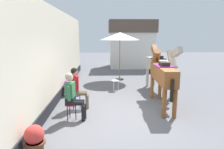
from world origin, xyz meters
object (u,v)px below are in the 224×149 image
saddled_horse_far (160,66)px  spare_stool_white (115,82)px  flower_planter_farthest (69,87)px  seated_visitor_far (77,86)px  cafe_parasol (120,36)px  saddled_horse_near (162,73)px  seated_visitor_near (72,94)px  flower_planter_nearest (35,139)px

saddled_horse_far → spare_stool_white: size_ratio=6.49×
flower_planter_farthest → seated_visitor_far: bearing=-70.2°
saddled_horse_far → cafe_parasol: (-1.52, 2.57, 1.20)m
saddled_horse_near → flower_planter_farthest: 3.79m
seated_visitor_far → saddled_horse_near: bearing=3.6°
saddled_horse_far → spare_stool_white: saddled_horse_far is taller
seated_visitor_far → cafe_parasol: cafe_parasol is taller
seated_visitor_near → spare_stool_white: seated_visitor_near is taller
flower_planter_farthest → saddled_horse_near: bearing=-22.0°
flower_planter_nearest → flower_planter_farthest: 4.25m
seated_visitor_far → flower_planter_nearest: bearing=-101.4°
saddled_horse_far → flower_planter_farthest: saddled_horse_far is taller
seated_visitor_near → saddled_horse_far: saddled_horse_far is taller
seated_visitor_far → seated_visitor_near: bearing=-90.8°
saddled_horse_near → flower_planter_farthest: bearing=158.0°
seated_visitor_near → saddled_horse_far: bearing=40.4°
saddled_horse_far → flower_planter_nearest: saddled_horse_far is taller
saddled_horse_near → flower_planter_nearest: size_ratio=4.69×
saddled_horse_far → cafe_parasol: cafe_parasol is taller
saddled_horse_near → saddled_horse_far: 1.72m
cafe_parasol → spare_stool_white: 2.97m
seated_visitor_far → spare_stool_white: seated_visitor_far is taller
saddled_horse_near → cafe_parasol: cafe_parasol is taller
cafe_parasol → spare_stool_white: (-0.36, -2.21, -1.96)m
seated_visitor_near → flower_planter_nearest: seated_visitor_near is taller
seated_visitor_far → saddled_horse_far: size_ratio=0.47×
flower_planter_nearest → spare_stool_white: 5.26m
flower_planter_farthest → cafe_parasol: bearing=51.0°
flower_planter_nearest → cafe_parasol: cafe_parasol is taller
saddled_horse_far → flower_planter_farthest: bearing=-175.8°
flower_planter_nearest → saddled_horse_far: bearing=50.0°
spare_stool_white → saddled_horse_far: bearing=-10.9°
flower_planter_nearest → saddled_horse_near: bearing=40.0°
seated_visitor_far → flower_planter_farthest: seated_visitor_far is taller
seated_visitor_near → saddled_horse_near: bearing=21.2°
cafe_parasol → saddled_horse_far: bearing=-59.4°
seated_visitor_far → saddled_horse_far: 3.78m
seated_visitor_near → saddled_horse_far: size_ratio=0.47×
seated_visitor_far → spare_stool_white: bearing=58.1°
saddled_horse_near → flower_planter_farthest: saddled_horse_near is taller
cafe_parasol → seated_visitor_far: bearing=-111.5°
saddled_horse_far → cafe_parasol: bearing=120.6°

